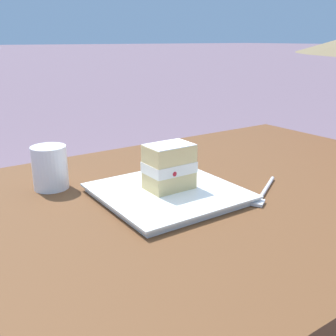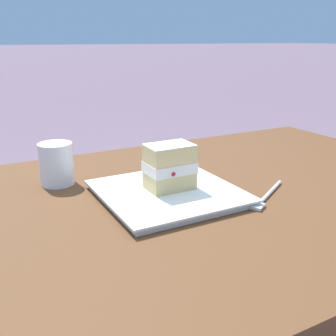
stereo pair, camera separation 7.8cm
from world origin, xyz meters
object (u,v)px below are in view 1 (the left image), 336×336
(patio_table, at_px, (228,233))
(cake_slice, at_px, (169,167))
(dessert_plate, at_px, (168,193))
(dessert_fork, at_px, (264,193))
(coffee_cup, at_px, (50,167))

(patio_table, height_order, cake_slice, cake_slice)
(patio_table, distance_m, dessert_plate, 0.21)
(cake_slice, xyz_separation_m, dessert_fork, (-0.16, 0.11, -0.06))
(cake_slice, distance_m, dessert_fork, 0.20)
(cake_slice, height_order, dessert_fork, cake_slice)
(patio_table, xyz_separation_m, coffee_cup, (0.34, -0.19, 0.17))
(patio_table, bearing_deg, dessert_plate, -3.68)
(dessert_plate, bearing_deg, coffee_cup, -45.84)
(patio_table, height_order, dessert_fork, dessert_fork)
(cake_slice, xyz_separation_m, coffee_cup, (0.18, -0.18, -0.01))
(dessert_plate, relative_size, cake_slice, 2.83)
(dessert_fork, height_order, coffee_cup, coffee_cup)
(cake_slice, bearing_deg, patio_table, 173.72)
(coffee_cup, bearing_deg, cake_slice, 136.35)
(dessert_plate, bearing_deg, dessert_fork, 149.92)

